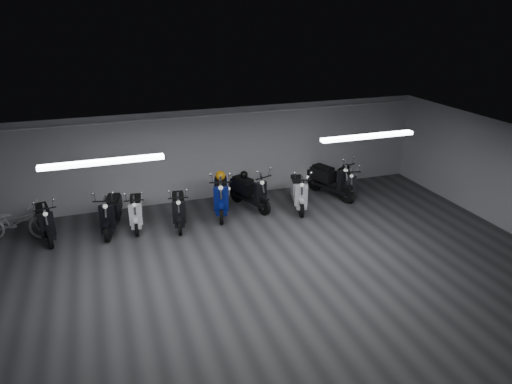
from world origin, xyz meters
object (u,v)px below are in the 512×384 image
object	(u,v)px
scooter_0	(44,216)
helmet_0	(220,176)
scooter_1	(111,207)
scooter_6	(299,187)
scooter_8	(331,174)
helmet_2	(346,167)
scooter_2	(135,206)
bicycle	(15,218)
scooter_5	(250,186)
scooter_3	(178,204)
scooter_4	(221,190)
helmet_1	(244,175)
scooter_9	(347,178)

from	to	relation	value
scooter_0	helmet_0	distance (m)	4.76
scooter_1	scooter_6	world-z (taller)	scooter_1
scooter_8	helmet_2	xyz separation A→B (m)	(0.55, 0.07, 0.15)
scooter_2	helmet_2	distance (m)	6.53
bicycle	helmet_2	world-z (taller)	bicycle
scooter_1	bicycle	size ratio (longest dim) A/B	1.00
scooter_1	helmet_0	bearing A→B (deg)	21.23
helmet_0	scooter_5	bearing A→B (deg)	-10.90
scooter_0	scooter_3	size ratio (longest dim) A/B	1.01
scooter_2	scooter_3	distance (m)	1.14
scooter_4	scooter_8	size ratio (longest dim) A/B	1.01
scooter_1	helmet_1	xyz separation A→B (m)	(3.83, 0.49, 0.30)
scooter_6	scooter_8	bearing A→B (deg)	36.58
scooter_2	scooter_6	xyz separation A→B (m)	(4.65, -0.25, 0.07)
scooter_1	bicycle	world-z (taller)	scooter_1
scooter_5	scooter_8	size ratio (longest dim) A/B	0.95
scooter_2	bicycle	size ratio (longest dim) A/B	0.90
scooter_1	scooter_4	xyz separation A→B (m)	(3.03, 0.13, 0.06)
scooter_0	scooter_2	xyz separation A→B (m)	(2.27, -0.04, -0.03)
scooter_6	helmet_2	distance (m)	1.97
scooter_6	helmet_2	world-z (taller)	scooter_6
scooter_4	bicycle	world-z (taller)	scooter_4
scooter_1	scooter_6	size ratio (longest dim) A/B	1.00
scooter_8	scooter_9	xyz separation A→B (m)	(0.49, -0.15, -0.12)
scooter_8	scooter_4	bearing A→B (deg)	162.50
scooter_6	bicycle	world-z (taller)	scooter_6
scooter_0	scooter_1	bearing A→B (deg)	-14.36
scooter_0	scooter_6	bearing A→B (deg)	-14.28
scooter_4	bicycle	distance (m)	5.36
scooter_4	scooter_8	distance (m)	3.58
scooter_5	helmet_0	distance (m)	0.92
scooter_5	helmet_2	world-z (taller)	scooter_5
scooter_2	scooter_4	xyz separation A→B (m)	(2.39, 0.10, 0.13)
scooter_1	bicycle	xyz separation A→B (m)	(-2.33, 0.28, -0.09)
helmet_0	helmet_1	world-z (taller)	helmet_0
scooter_0	helmet_2	world-z (taller)	scooter_0
scooter_5	scooter_6	size ratio (longest dim) A/B	1.03
scooter_3	scooter_5	world-z (taller)	scooter_5
scooter_0	scooter_2	size ratio (longest dim) A/B	1.06
scooter_1	scooter_4	world-z (taller)	scooter_4
scooter_9	helmet_0	bearing A→B (deg)	-169.02
scooter_4	bicycle	size ratio (longest dim) A/B	1.09
helmet_1	helmet_2	world-z (taller)	helmet_1
helmet_1	scooter_4	bearing A→B (deg)	-156.25
scooter_3	scooter_4	world-z (taller)	scooter_4
scooter_0	helmet_1	size ratio (longest dim) A/B	7.72
helmet_0	helmet_2	size ratio (longest dim) A/B	1.20
scooter_8	helmet_1	bearing A→B (deg)	156.00
scooter_1	scooter_6	distance (m)	5.29
scooter_3	scooter_8	xyz separation A→B (m)	(4.86, 0.55, 0.09)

